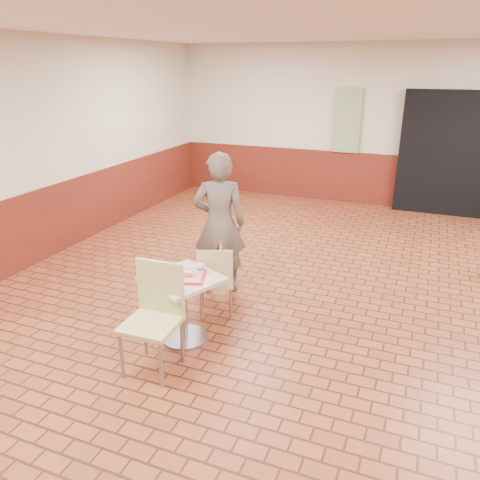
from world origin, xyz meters
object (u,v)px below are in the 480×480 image
at_px(main_table, 183,298).
at_px(chair_main_front, 155,312).
at_px(customer, 220,224).
at_px(long_john_donut, 185,274).
at_px(serving_tray, 182,276).
at_px(chair_main_back, 216,278).
at_px(paper_cup, 200,268).
at_px(ring_donut, 175,270).

xyz_separation_m(main_table, chair_main_front, (-0.02, -0.48, 0.09)).
xyz_separation_m(customer, long_john_donut, (0.16, -1.18, -0.12)).
bearing_deg(long_john_donut, serving_tray, 168.49).
bearing_deg(serving_tray, chair_main_front, -92.37).
relative_size(chair_main_back, serving_tray, 1.89).
height_order(main_table, long_john_donut, long_john_donut).
bearing_deg(paper_cup, serving_tray, -139.88).
distance_m(customer, paper_cup, 1.09).
height_order(chair_main_front, customer, customer).
distance_m(chair_main_front, serving_tray, 0.50).
bearing_deg(serving_tray, paper_cup, 40.12).
xyz_separation_m(chair_main_back, long_john_donut, (-0.06, -0.56, 0.28)).
height_order(main_table, customer, customer).
xyz_separation_m(chair_main_front, ring_donut, (-0.08, 0.52, 0.17)).
bearing_deg(ring_donut, chair_main_back, 68.88).
bearing_deg(main_table, chair_main_front, -92.37).
distance_m(chair_main_back, ring_donut, 0.61).
height_order(serving_tray, paper_cup, paper_cup).
bearing_deg(paper_cup, long_john_donut, -130.31).
bearing_deg(serving_tray, ring_donut, 158.58).
distance_m(main_table, chair_main_front, 0.49).
height_order(serving_tray, ring_donut, ring_donut).
relative_size(chair_main_front, customer, 0.58).
relative_size(chair_main_front, paper_cup, 11.47).
height_order(chair_main_front, paper_cup, chair_main_front).
distance_m(chair_main_back, serving_tray, 0.61).
xyz_separation_m(serving_tray, paper_cup, (0.14, 0.12, 0.06)).
bearing_deg(main_table, ring_donut, 158.58).
relative_size(chair_main_back, customer, 0.48).
relative_size(ring_donut, paper_cup, 1.08).
bearing_deg(serving_tray, customer, 96.30).
bearing_deg(customer, chair_main_front, 71.33).
xyz_separation_m(long_john_donut, paper_cup, (0.10, 0.12, 0.02)).
height_order(customer, ring_donut, customer).
height_order(main_table, chair_main_front, chair_main_front).
height_order(ring_donut, long_john_donut, long_john_donut).
distance_m(customer, long_john_donut, 1.19).
height_order(ring_donut, paper_cup, paper_cup).
bearing_deg(customer, serving_tray, 73.84).
bearing_deg(long_john_donut, paper_cup, 49.69).
distance_m(serving_tray, paper_cup, 0.19).
height_order(main_table, paper_cup, paper_cup).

